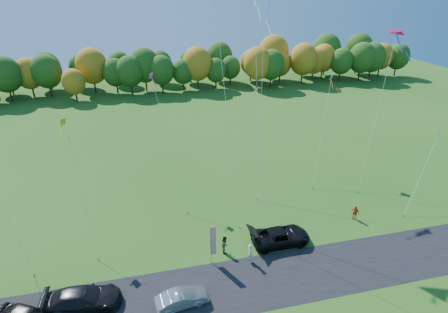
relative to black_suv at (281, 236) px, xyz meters
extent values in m
plane|color=#1F5015|center=(-4.22, -0.21, -0.79)|extent=(160.00, 160.00, 0.00)
cube|color=black|center=(-4.22, -4.21, -0.78)|extent=(90.00, 6.00, 0.01)
imported|color=black|center=(0.00, 0.00, 0.00)|extent=(5.69, 2.65, 1.58)
imported|color=#BABABF|center=(-10.10, -5.08, -0.12)|extent=(4.21, 1.97, 1.33)
imported|color=black|center=(-17.53, -3.52, 0.04)|extent=(5.86, 2.65, 1.66)
imported|color=silver|center=(-3.57, -1.78, 0.18)|extent=(0.56, 0.77, 1.95)
imported|color=gray|center=(-5.48, 0.00, 0.08)|extent=(0.73, 0.90, 1.74)
imported|color=red|center=(9.06, 1.81, 0.02)|extent=(0.86, 1.01, 1.62)
cylinder|color=#999999|center=(-7.03, -1.06, 1.21)|extent=(0.06, 0.06, 3.99)
cube|color=red|center=(-6.78, -1.06, 1.61)|extent=(0.50, 0.04, 2.99)
cube|color=navy|center=(-6.78, -1.03, 2.71)|extent=(0.50, 0.03, 0.78)
cylinder|color=#4C3F33|center=(-3.21, 3.04, -0.69)|extent=(0.08, 0.08, 0.20)
cylinder|color=#4C3F33|center=(0.13, 7.59, -0.69)|extent=(0.08, 0.08, 0.20)
cylinder|color=#4C3F33|center=(-1.25, 1.92, -0.69)|extent=(0.08, 0.08, 0.20)
cylinder|color=#4C3F33|center=(12.31, 6.31, -0.69)|extent=(0.08, 0.08, 0.20)
cube|color=#F01A44|center=(18.29, 12.87, 16.51)|extent=(3.34, 1.16, 1.27)
cylinder|color=#4C3F33|center=(-16.92, 1.46, -0.69)|extent=(0.08, 0.08, 0.20)
cube|color=#F0A619|center=(-18.86, 7.99, 10.38)|extent=(1.14, 1.14, 1.35)
cylinder|color=#4C3F33|center=(-22.14, 0.76, -0.69)|extent=(0.08, 0.08, 0.20)
cylinder|color=#4C3F33|center=(7.49, 8.37, -0.69)|extent=(0.08, 0.08, 0.20)
cube|color=white|center=(12.04, 15.33, 11.05)|extent=(1.30, 1.30, 1.55)
cylinder|color=#4C3F33|center=(-8.07, 6.76, -0.69)|extent=(0.08, 0.08, 0.20)
cube|color=#CF45B3|center=(-10.43, 15.11, 12.45)|extent=(1.05, 1.05, 1.25)
cylinder|color=#4C3F33|center=(14.50, 0.94, -0.69)|extent=(0.08, 0.08, 0.20)
cube|color=#0D50B7|center=(20.50, 5.24, 6.45)|extent=(0.90, 0.90, 1.06)
camera|label=1|loc=(-11.29, -24.55, 21.84)|focal=28.00mm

